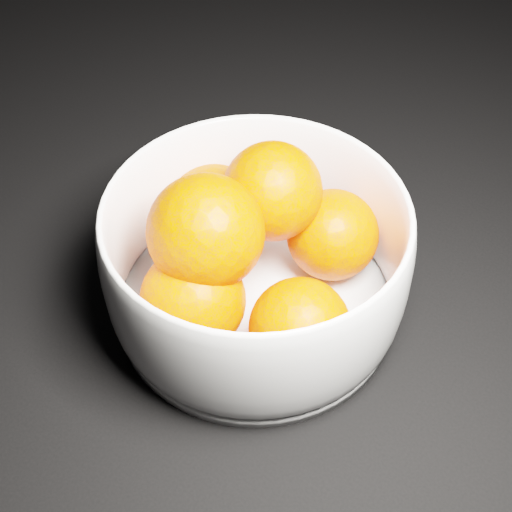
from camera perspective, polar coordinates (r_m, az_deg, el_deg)
The scene contains 3 objects.
ground at distance 0.82m, azimuth -3.95°, elevation 15.10°, with size 3.00×3.00×0.00m, color black.
bowl at distance 0.51m, azimuth 0.00°, elevation -0.41°, with size 0.22×0.22×0.11m.
orange_pile at distance 0.51m, azimuth -0.77°, elevation 0.83°, with size 0.19×0.18×0.12m.
Camera 1 is at (0.46, -0.53, 0.43)m, focal length 50.00 mm.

